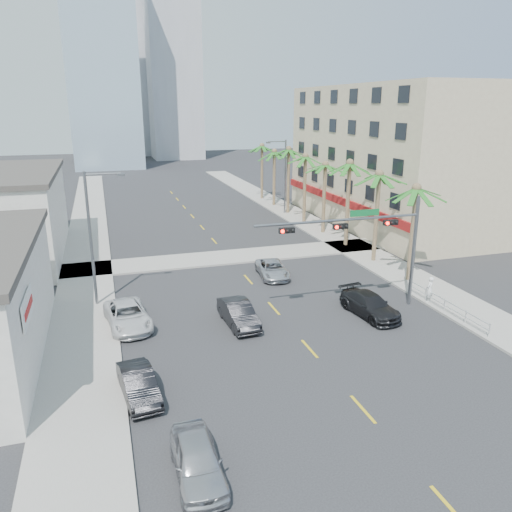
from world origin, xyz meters
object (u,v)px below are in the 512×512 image
Objects in this scene: traffic_signal_mast at (372,236)px; car_lane_left at (238,314)px; car_parked_far at (128,316)px; car_parked_mid at (139,384)px; pedestrian at (429,289)px; car_parked_near at (197,460)px; car_lane_center at (272,269)px; car_lane_right at (370,305)px.

traffic_signal_mast reaches higher than car_lane_left.
car_lane_left is at bearing -21.80° from car_parked_far.
pedestrian reaches higher than car_parked_mid.
car_parked_far is (-1.60, 13.95, 0.00)m from car_parked_near.
car_lane_left is (6.49, 6.32, 0.06)m from car_parked_mid.
car_parked_near is 6.11m from car_parked_mid.
car_parked_far is 2.90× the size of pedestrian.
car_lane_center is (9.80, 20.04, -0.08)m from car_parked_near.
car_parked_far is 19.84m from pedestrian.
car_parked_mid is at bearing -16.04° from pedestrian.
traffic_signal_mast is at bearing -5.22° from car_lane_left.
car_lane_right is at bearing -109.33° from traffic_signal_mast.
car_parked_far is 1.13× the size of car_lane_center.
traffic_signal_mast is 2.52× the size of car_lane_left.
traffic_signal_mast is at bearing -58.87° from car_lane_center.
car_parked_far reaches higher than car_lane_center.
car_parked_far is (0.00, 8.06, 0.04)m from car_parked_mid.
pedestrian is at bearing -0.95° from car_lane_right.
car_lane_left is 0.98× the size of car_lane_center.
car_lane_left reaches higher than car_lane_right.
car_parked_near is 0.86× the size of car_lane_right.
car_parked_mid is at bearing 105.54° from car_parked_near.
car_parked_near is 21.52m from pedestrian.
traffic_signal_mast is 9.72m from car_lane_left.
traffic_signal_mast reaches higher than car_parked_near.
car_parked_near is 1.02× the size of car_parked_mid.
traffic_signal_mast is 2.74× the size of car_parked_mid.
car_lane_left is at bearing 68.53° from car_parked_near.
car_lane_right is at bearing -10.78° from car_lane_left.
pedestrian is (8.30, -8.41, 0.40)m from car_lane_center.
traffic_signal_mast reaches higher than pedestrian.
car_parked_mid is 0.84× the size of car_lane_right.
car_parked_mid is 0.90× the size of car_lane_center.
car_parked_mid is 20.52m from pedestrian.
car_parked_far reaches higher than car_parked_mid.
traffic_signal_mast is 18.59m from car_parked_near.
car_lane_center is 0.93× the size of car_lane_right.
pedestrian is (13.21, -0.59, 0.30)m from car_lane_left.
traffic_signal_mast is 9.99m from car_lane_center.
traffic_signal_mast is 2.18× the size of car_parked_far.
car_lane_center is 9.59m from car_lane_right.
pedestrian is at bearing -13.56° from car_parked_far.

